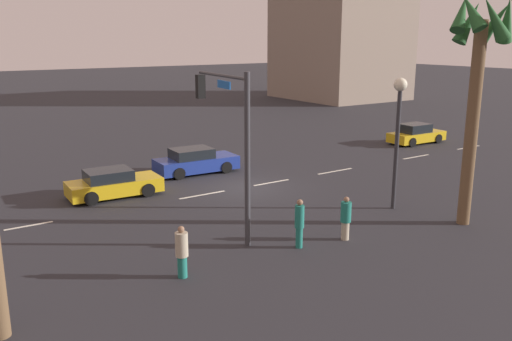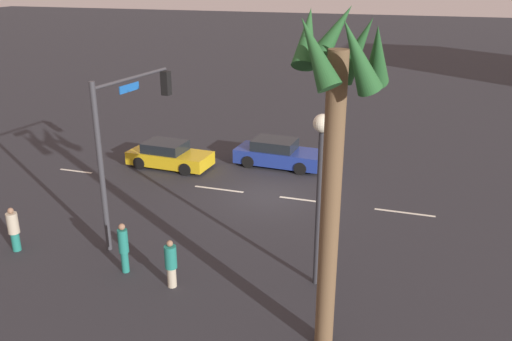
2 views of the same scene
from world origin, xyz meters
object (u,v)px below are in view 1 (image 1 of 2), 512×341
(car_0, at_px, (113,184))
(car_2, at_px, (416,134))
(building_1, at_px, (340,46))
(pedestrian_1, at_px, (182,251))
(car_1, at_px, (195,162))
(pedestrian_2, at_px, (346,218))
(traffic_signal, at_px, (229,125))
(palm_tree_1, at_px, (479,61))
(pedestrian_0, at_px, (299,222))
(streetlamp, at_px, (398,117))

(car_0, relative_size, car_2, 1.01)
(building_1, bearing_deg, pedestrian_1, 43.08)
(car_1, distance_m, pedestrian_2, 12.08)
(car_1, xyz_separation_m, traffic_signal, (3.25, 9.03, 3.51))
(palm_tree_1, distance_m, building_1, 46.50)
(pedestrian_0, height_order, building_1, building_1)
(pedestrian_0, distance_m, palm_tree_1, 9.12)
(streetlamp, bearing_deg, building_1, -129.14)
(palm_tree_1, bearing_deg, car_2, -133.56)
(car_0, height_order, building_1, building_1)
(car_0, distance_m, pedestrian_0, 10.38)
(pedestrian_0, bearing_deg, car_0, -71.55)
(traffic_signal, bearing_deg, palm_tree_1, 152.51)
(car_1, relative_size, pedestrian_1, 2.72)
(palm_tree_1, height_order, building_1, building_1)
(streetlamp, xyz_separation_m, pedestrian_2, (4.34, 1.63, -3.15))
(traffic_signal, xyz_separation_m, pedestrian_2, (-3.12, 3.05, -3.31))
(traffic_signal, bearing_deg, pedestrian_2, 135.65)
(car_1, distance_m, pedestrian_1, 13.39)
(pedestrian_1, bearing_deg, palm_tree_1, 171.66)
(streetlamp, bearing_deg, car_0, -41.91)
(car_0, bearing_deg, streetlamp, 138.09)
(car_2, bearing_deg, traffic_signal, 21.83)
(car_0, distance_m, traffic_signal, 8.22)
(pedestrian_1, bearing_deg, pedestrian_0, 178.97)
(car_0, bearing_deg, pedestrian_2, 116.98)
(car_0, xyz_separation_m, pedestrian_0, (-3.28, 9.84, 0.34))
(pedestrian_2, bearing_deg, building_1, -131.89)
(car_0, distance_m, car_1, 5.64)
(pedestrian_0, height_order, pedestrian_1, pedestrian_0)
(car_1, xyz_separation_m, car_2, (-16.92, 0.95, -0.01))
(traffic_signal, relative_size, pedestrian_0, 3.45)
(pedestrian_1, bearing_deg, car_1, -119.37)
(car_1, bearing_deg, pedestrian_1, 60.63)
(car_1, bearing_deg, traffic_signal, 70.21)
(car_1, height_order, streetlamp, streetlamp)
(traffic_signal, relative_size, building_1, 0.45)
(pedestrian_0, bearing_deg, pedestrian_1, -1.03)
(car_0, height_order, pedestrian_0, pedestrian_0)
(car_2, bearing_deg, streetlamp, 36.77)
(pedestrian_0, height_order, palm_tree_1, palm_tree_1)
(car_2, height_order, building_1, building_1)
(traffic_signal, height_order, streetlamp, traffic_signal)
(pedestrian_2, xyz_separation_m, palm_tree_1, (-5.23, 1.30, 5.55))
(pedestrian_2, height_order, palm_tree_1, palm_tree_1)
(car_0, height_order, car_2, car_2)
(car_1, height_order, traffic_signal, traffic_signal)
(streetlamp, bearing_deg, palm_tree_1, 106.97)
(pedestrian_2, bearing_deg, streetlamp, -159.42)
(pedestrian_2, bearing_deg, car_0, -63.02)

